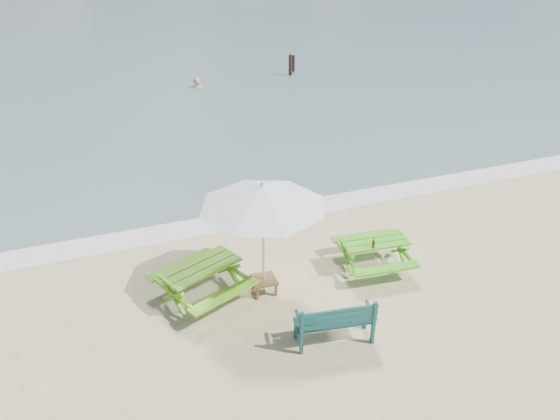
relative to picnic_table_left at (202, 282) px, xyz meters
name	(u,v)px	position (x,y,z in m)	size (l,w,h in m)	color
foam_strip	(243,219)	(1.71, 2.80, -0.35)	(22.00, 0.90, 0.01)	silver
picnic_table_left	(202,282)	(0.00, 0.00, 0.00)	(2.12, 2.21, 0.75)	#5CA619
picnic_table_right	(373,254)	(3.77, -0.26, -0.03)	(1.59, 1.74, 0.69)	#42A418
park_bench	(334,329)	(1.93, -2.12, -0.09)	(1.48, 0.68, 0.88)	#0F3F3C
side_table	(264,285)	(1.22, -0.28, -0.19)	(0.52, 0.52, 0.32)	brown
patio_umbrella	(262,196)	(1.22, -0.28, 1.86)	(2.61, 2.61, 2.45)	silver
beer_bottle	(373,244)	(3.59, -0.50, 0.41)	(0.06, 0.06, 0.24)	#924E15
swimmer	(197,97)	(3.34, 15.26, -0.82)	(0.70, 0.50, 1.80)	tan
mooring_pilings	(292,66)	(8.27, 16.00, 0.00)	(0.56, 0.76, 1.19)	black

